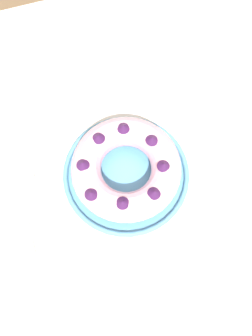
{
  "coord_description": "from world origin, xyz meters",
  "views": [
    {
      "loc": [
        -0.06,
        -0.28,
        1.64
      ],
      "look_at": [
        0.02,
        0.0,
        0.8
      ],
      "focal_mm": 42.0,
      "sensor_mm": 36.0,
      "label": 1
    }
  ],
  "objects_px": {
    "serving_knife": "(23,213)",
    "fork": "(34,196)",
    "bundt_cake": "(126,168)",
    "cake_knife": "(48,204)",
    "serving_dish": "(126,174)"
  },
  "relations": [
    {
      "from": "serving_dish",
      "to": "cake_knife",
      "type": "relative_size",
      "value": 1.59
    },
    {
      "from": "fork",
      "to": "serving_knife",
      "type": "relative_size",
      "value": 0.93
    },
    {
      "from": "serving_dish",
      "to": "fork",
      "type": "bearing_deg",
      "value": 176.64
    },
    {
      "from": "serving_dish",
      "to": "bundt_cake",
      "type": "distance_m",
      "value": 0.05
    },
    {
      "from": "serving_knife",
      "to": "cake_knife",
      "type": "distance_m",
      "value": 0.06
    },
    {
      "from": "bundt_cake",
      "to": "cake_knife",
      "type": "xyz_separation_m",
      "value": [
        -0.2,
        -0.02,
        -0.06
      ]
    },
    {
      "from": "cake_knife",
      "to": "bundt_cake",
      "type": "bearing_deg",
      "value": 1.3
    },
    {
      "from": "serving_dish",
      "to": "bundt_cake",
      "type": "bearing_deg",
      "value": -151.71
    },
    {
      "from": "serving_dish",
      "to": "serving_knife",
      "type": "relative_size",
      "value": 1.33
    },
    {
      "from": "serving_dish",
      "to": "serving_knife",
      "type": "distance_m",
      "value": 0.25
    },
    {
      "from": "serving_knife",
      "to": "fork",
      "type": "bearing_deg",
      "value": 49.88
    },
    {
      "from": "serving_dish",
      "to": "serving_knife",
      "type": "height_order",
      "value": "serving_dish"
    },
    {
      "from": "bundt_cake",
      "to": "serving_knife",
      "type": "height_order",
      "value": "bundt_cake"
    },
    {
      "from": "bundt_cake",
      "to": "fork",
      "type": "relative_size",
      "value": 1.2
    },
    {
      "from": "bundt_cake",
      "to": "cake_knife",
      "type": "relative_size",
      "value": 1.33
    }
  ]
}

